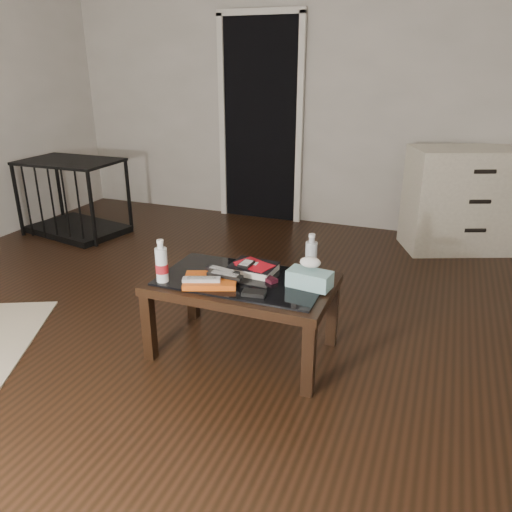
{
  "coord_description": "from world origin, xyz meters",
  "views": [
    {
      "loc": [
        1.44,
        -2.43,
        1.58
      ],
      "look_at": [
        0.49,
        0.02,
        0.55
      ],
      "focal_mm": 35.0,
      "sensor_mm": 36.0,
      "label": 1
    }
  ],
  "objects_px": {
    "pet_crate": "(76,209)",
    "water_bottle_right": "(311,254)",
    "textbook": "(254,268)",
    "coffee_table": "(243,289)",
    "water_bottle_left": "(161,261)",
    "dresser": "(478,200)",
    "tissue_box": "(310,279)"
  },
  "relations": [
    {
      "from": "textbook",
      "to": "pet_crate",
      "type": "bearing_deg",
      "value": 154.2
    },
    {
      "from": "coffee_table",
      "to": "water_bottle_right",
      "type": "bearing_deg",
      "value": 29.47
    },
    {
      "from": "dresser",
      "to": "water_bottle_right",
      "type": "xyz_separation_m",
      "value": [
        -0.93,
        -2.15,
        0.13
      ]
    },
    {
      "from": "coffee_table",
      "to": "water_bottle_left",
      "type": "height_order",
      "value": "water_bottle_left"
    },
    {
      "from": "dresser",
      "to": "tissue_box",
      "type": "distance_m",
      "value": 2.48
    },
    {
      "from": "textbook",
      "to": "water_bottle_left",
      "type": "relative_size",
      "value": 1.05
    },
    {
      "from": "textbook",
      "to": "tissue_box",
      "type": "bearing_deg",
      "value": -9.47
    },
    {
      "from": "textbook",
      "to": "water_bottle_left",
      "type": "height_order",
      "value": "water_bottle_left"
    },
    {
      "from": "textbook",
      "to": "dresser",
      "type": "bearing_deg",
      "value": 64.27
    },
    {
      "from": "water_bottle_left",
      "to": "tissue_box",
      "type": "distance_m",
      "value": 0.8
    },
    {
      "from": "water_bottle_right",
      "to": "tissue_box",
      "type": "height_order",
      "value": "water_bottle_right"
    },
    {
      "from": "pet_crate",
      "to": "water_bottle_left",
      "type": "relative_size",
      "value": 4.21
    },
    {
      "from": "coffee_table",
      "to": "textbook",
      "type": "relative_size",
      "value": 4.0
    },
    {
      "from": "dresser",
      "to": "water_bottle_left",
      "type": "relative_size",
      "value": 5.46
    },
    {
      "from": "water_bottle_right",
      "to": "tissue_box",
      "type": "bearing_deg",
      "value": -76.57
    },
    {
      "from": "textbook",
      "to": "tissue_box",
      "type": "relative_size",
      "value": 1.09
    },
    {
      "from": "coffee_table",
      "to": "water_bottle_right",
      "type": "relative_size",
      "value": 4.2
    },
    {
      "from": "water_bottle_left",
      "to": "dresser",
      "type": "bearing_deg",
      "value": 56.85
    },
    {
      "from": "tissue_box",
      "to": "pet_crate",
      "type": "bearing_deg",
      "value": 160.45
    },
    {
      "from": "coffee_table",
      "to": "textbook",
      "type": "xyz_separation_m",
      "value": [
        0.03,
        0.1,
        0.09
      ]
    },
    {
      "from": "pet_crate",
      "to": "water_bottle_right",
      "type": "xyz_separation_m",
      "value": [
        2.7,
        -1.24,
        0.35
      ]
    },
    {
      "from": "coffee_table",
      "to": "pet_crate",
      "type": "relative_size",
      "value": 1.0
    },
    {
      "from": "textbook",
      "to": "water_bottle_left",
      "type": "xyz_separation_m",
      "value": [
        -0.42,
        -0.29,
        0.1
      ]
    },
    {
      "from": "water_bottle_left",
      "to": "textbook",
      "type": "bearing_deg",
      "value": 35.36
    },
    {
      "from": "pet_crate",
      "to": "water_bottle_right",
      "type": "height_order",
      "value": "pet_crate"
    },
    {
      "from": "pet_crate",
      "to": "textbook",
      "type": "height_order",
      "value": "pet_crate"
    },
    {
      "from": "pet_crate",
      "to": "water_bottle_left",
      "type": "height_order",
      "value": "pet_crate"
    },
    {
      "from": "water_bottle_right",
      "to": "textbook",
      "type": "bearing_deg",
      "value": -164.38
    },
    {
      "from": "textbook",
      "to": "tissue_box",
      "type": "height_order",
      "value": "tissue_box"
    },
    {
      "from": "pet_crate",
      "to": "textbook",
      "type": "relative_size",
      "value": 4.0
    },
    {
      "from": "coffee_table",
      "to": "textbook",
      "type": "bearing_deg",
      "value": 76.21
    },
    {
      "from": "coffee_table",
      "to": "pet_crate",
      "type": "bearing_deg",
      "value": 148.85
    }
  ]
}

